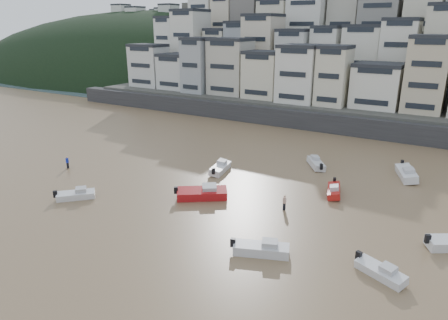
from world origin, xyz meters
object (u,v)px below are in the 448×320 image
Objects in this scene: boat_c at (202,192)px; boat_h at (316,162)px; person_blue at (67,162)px; boat_a at (261,247)px; boat_j at (76,194)px; boat_f at (220,167)px; person_pink at (284,203)px; boat_e at (334,190)px; boat_b at (381,270)px; boat_i at (407,172)px.

boat_h is (7.61, 17.69, -0.16)m from boat_c.
boat_a is at bearing -10.29° from person_blue.
boat_j is at bearing 106.96° from boat_h.
boat_a is 33.83m from person_blue.
boat_a is at bearing -67.94° from boat_c.
person_pink reaches higher than boat_f.
person_pink is at bearing 5.98° from person_blue.
boat_j is at bearing 138.70° from boat_f.
boat_a is at bearing -79.10° from person_pink.
boat_e is 16.34m from boat_a.
boat_e reaches higher than boat_j.
boat_a reaches higher than boat_j.
boat_f reaches higher than boat_a.
person_pink is (31.49, 3.30, 0.00)m from person_blue.
boat_f is 1.16× the size of boat_j.
boat_c is 1.37× the size of boat_j.
boat_c is 14.66m from boat_j.
boat_j is (-20.16, -25.27, -0.07)m from boat_h.
boat_h is 2.96× the size of person_pink.
boat_h is 2.96× the size of person_blue.
person_blue is (-42.92, 4.16, 0.25)m from boat_b.
person_pink is (-1.80, 9.34, 0.14)m from boat_a.
person_blue is (-29.80, -18.76, 0.17)m from boat_h.
boat_f is (-22.26, -10.71, -0.11)m from boat_i.
boat_i reaches higher than boat_h.
person_pink is (-3.42, -6.93, 0.22)m from boat_e.
boat_e is 0.90× the size of boat_a.
person_pink is (-11.44, 7.45, 0.25)m from boat_b.
person_blue reaches higher than boat_a.
boat_b is at bearing -16.47° from boat_i.
boat_f is 18.99m from boat_j.
boat_e is at bearing 16.33° from person_blue.
boat_a is (-1.62, -16.26, 0.07)m from boat_e.
boat_i is 27.87m from boat_a.
person_blue reaches higher than boat_c.
boat_i is 1.15× the size of boat_f.
person_blue is (-41.46, -20.61, 0.03)m from boat_i.
boat_c reaches higher than boat_i.
boat_c is 3.63× the size of person_blue.
boat_i is at bearing -115.44° from boat_h.
boat_c reaches higher than boat_e.
boat_f reaches higher than boat_j.
boat_f is at bearing 27.27° from person_blue.
person_blue is 1.00× the size of person_pink.
boat_c is at bearing 122.26° from boat_h.
boat_a is 9.51m from person_pink.
boat_i is (-1.46, 24.76, 0.22)m from boat_b.
boat_j is (-12.54, -7.57, -0.23)m from boat_c.
boat_h is at bearing 143.98° from boat_b.
person_pink reaches higher than boat_j.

